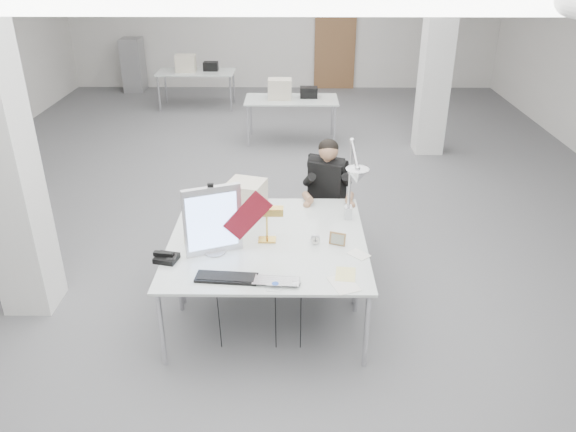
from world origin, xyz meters
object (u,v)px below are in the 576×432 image
Objects in this scene: office_chair at (326,208)px; architect_lamp at (353,182)px; beige_monitor at (246,197)px; laptop at (275,285)px; seated_person at (327,179)px; desk_main at (265,266)px; bankers_lamp at (267,225)px; desk_phone at (167,258)px; monitor at (213,220)px.

architect_lamp is (0.17, -0.96, 0.73)m from office_chair.
architect_lamp is (1.01, -0.37, 0.33)m from beige_monitor.
laptop is at bearing -126.09° from architect_lamp.
seated_person is 2.59× the size of laptop.
desk_main is 1.06m from beige_monitor.
desk_phone is (-0.85, -0.36, -0.14)m from bankers_lamp.
seated_person reaches higher than monitor.
desk_main is 5.16× the size of beige_monitor.
monitor is at bearing -154.75° from bankers_lamp.
office_chair is 1.10m from beige_monitor.
monitor is 1.67× the size of laptop.
beige_monitor is at bearing 70.55° from desk_phone.
laptop is at bearing -66.43° from monitor.
seated_person reaches higher than bankers_lamp.
seated_person is at bearing 79.83° from laptop.
desk_main is 5.59× the size of bankers_lamp.
beige_monitor is (-0.23, 0.60, 0.00)m from bankers_lamp.
architect_lamp is (0.17, -0.91, 0.35)m from seated_person.
desk_main is 0.85m from desk_phone.
desk_main is 0.60m from monitor.
desk_phone is at bearing -161.42° from architect_lamp.
architect_lamp is at bearing 16.41° from bankers_lamp.
bankers_lamp is 0.64m from beige_monitor.
desk_phone is 0.19× the size of architect_lamp.
desk_main is 1.74m from office_chair.
office_chair is 1.07× the size of seated_person.
seated_person is at bearing 99.25° from architect_lamp.
architect_lamp is (1.63, 0.60, 0.47)m from desk_phone.
bankers_lamp is at bearing -93.67° from office_chair.
monitor is at bearing 155.70° from desk_main.
beige_monitor is at bearing -121.42° from office_chair.
seated_person is 1.29m from bankers_lamp.
architect_lamp reaches higher than office_chair.
office_chair is 1.06× the size of architect_lamp.
beige_monitor is at bearing 108.60° from laptop.
seated_person is 3.02× the size of bankers_lamp.
laptop is at bearing -9.47° from desk_phone.
architect_lamp is at bearing -3.10° from beige_monitor.
bankers_lamp reaches higher than laptop.
office_chair is at bearing 31.13° from monitor.
seated_person is (0.00, -0.05, 0.38)m from office_chair.
beige_monitor is (0.62, 0.96, 0.14)m from desk_phone.
monitor is 3.37× the size of desk_phone.
seated_person reaches higher than desk_main.
beige_monitor is at bearing 102.94° from desk_main.
beige_monitor reaches higher than desk_main.
bankers_lamp is at bearing 3.61° from monitor.
architect_lamp is at bearing 33.28° from desk_phone.
beige_monitor reaches higher than bankers_lamp.
beige_monitor is (-0.33, 1.36, 0.15)m from laptop.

